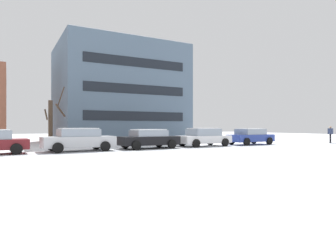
# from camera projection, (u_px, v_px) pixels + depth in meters

# --- Properties ---
(ground_plane) EXTENTS (120.00, 120.00, 0.00)m
(ground_plane) POSITION_uv_depth(u_px,v_px,m) (5.00, 175.00, 9.79)
(ground_plane) COLOR white
(road_surface) EXTENTS (80.00, 8.82, 0.00)m
(road_surface) POSITION_uv_depth(u_px,v_px,m) (6.00, 164.00, 12.79)
(road_surface) COLOR #B7BCC4
(road_surface) RESTS_ON ground
(parked_car_silver) EXTENTS (4.56, 2.28, 1.49)m
(parked_car_silver) POSITION_uv_depth(u_px,v_px,m) (79.00, 139.00, 19.31)
(parked_car_silver) COLOR silver
(parked_car_silver) RESTS_ON ground
(parked_car_black) EXTENTS (4.40, 2.29, 1.39)m
(parked_car_black) POSITION_uv_depth(u_px,v_px,m) (148.00, 139.00, 21.63)
(parked_car_black) COLOR black
(parked_car_black) RESTS_ON ground
(parked_car_white) EXTENTS (4.50, 2.26, 1.47)m
(parked_car_white) POSITION_uv_depth(u_px,v_px,m) (204.00, 137.00, 24.10)
(parked_car_white) COLOR white
(parked_car_white) RESTS_ON ground
(parked_car_blue) EXTENTS (4.28, 2.19, 1.42)m
(parked_car_blue) POSITION_uv_depth(u_px,v_px,m) (250.00, 136.00, 26.35)
(parked_car_blue) COLOR #283D93
(parked_car_blue) RESTS_ON ground
(pedestrian_crossing) EXTENTS (0.49, 0.42, 1.64)m
(pedestrian_crossing) POSITION_uv_depth(u_px,v_px,m) (330.00, 133.00, 28.83)
(pedestrian_crossing) COLOR black
(pedestrian_crossing) RESTS_ON ground
(tree_far_left) EXTENTS (1.61, 2.11, 4.65)m
(tree_far_left) POSITION_uv_depth(u_px,v_px,m) (52.00, 121.00, 23.05)
(tree_far_left) COLOR #423326
(tree_far_left) RESTS_ON ground
(building_far_right) EXTENTS (12.80, 11.03, 10.45)m
(building_far_right) POSITION_uv_depth(u_px,v_px,m) (118.00, 94.00, 33.54)
(building_far_right) COLOR slate
(building_far_right) RESTS_ON ground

